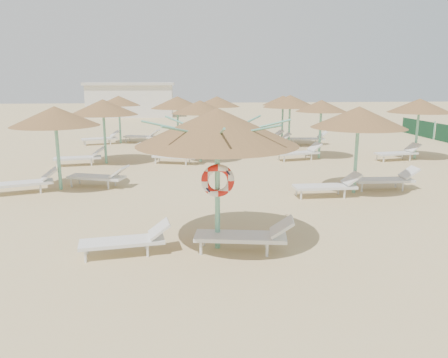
{
  "coord_description": "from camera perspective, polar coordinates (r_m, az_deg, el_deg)",
  "views": [
    {
      "loc": [
        -1.05,
        -8.77,
        3.52
      ],
      "look_at": [
        -0.13,
        0.91,
        1.3
      ],
      "focal_mm": 35.0,
      "sensor_mm": 36.0,
      "label": 1
    }
  ],
  "objects": [
    {
      "name": "ground",
      "position": [
        9.51,
        1.34,
        -8.87
      ],
      "size": [
        120.0,
        120.0,
        0.0
      ],
      "primitive_type": "plane",
      "color": "tan",
      "rests_on": "ground"
    },
    {
      "name": "main_palapa",
      "position": [
        8.84,
        -0.89,
        6.77
      ],
      "size": [
        3.31,
        3.31,
        2.97
      ],
      "color": "#6CBC9E",
      "rests_on": "ground"
    },
    {
      "name": "lounger_main_a",
      "position": [
        9.23,
        -12.39,
        -7.76
      ],
      "size": [
        1.89,
        0.81,
        0.66
      ],
      "rotation": [
        0.0,
        0.0,
        0.15
      ],
      "color": "silver",
      "rests_on": "ground"
    },
    {
      "name": "lounger_main_b",
      "position": [
        9.17,
        3.03,
        -7.35
      ],
      "size": [
        2.12,
        0.94,
        0.74
      ],
      "rotation": [
        0.0,
        0.0,
        -0.16
      ],
      "color": "silver",
      "rests_on": "ground"
    },
    {
      "name": "palapa_field",
      "position": [
        19.49,
        2.99,
        9.26
      ],
      "size": [
        19.34,
        14.64,
        2.73
      ],
      "color": "#6CBC9E",
      "rests_on": "ground"
    },
    {
      "name": "service_hut",
      "position": [
        44.09,
        -12.04,
        10.14
      ],
      "size": [
        8.4,
        4.4,
        3.25
      ],
      "color": "silver",
      "rests_on": "ground"
    }
  ]
}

